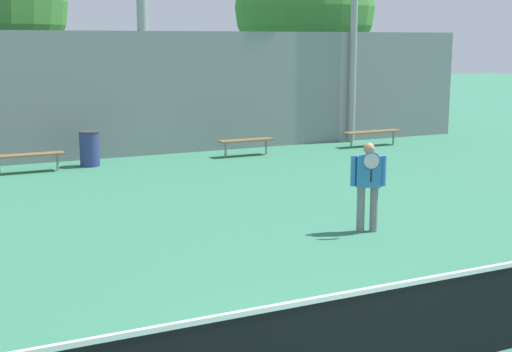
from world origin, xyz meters
The scene contains 8 objects.
tennis_net centered at (0.00, 0.00, 0.50)m, with size 10.83×0.09×0.99m.
tennis_player centered at (3.16, 4.70, 0.89)m, with size 0.57×0.51×1.57m.
bench_courtside_near centered at (-1.29, 13.15, 0.43)m, with size 1.79×0.40×0.48m.
bench_courtside_far centered at (4.79, 13.15, 0.43)m, with size 1.63×0.40×0.48m.
bench_adjacent_court centered at (9.23, 13.15, 0.43)m, with size 2.01×0.40×0.48m.
trash_bin centered at (0.32, 13.42, 0.47)m, with size 0.54×0.54×0.94m.
back_fence centered at (0.00, 14.49, 1.78)m, with size 26.85×0.06×3.56m.
tree_green_broad centered at (10.20, 19.27, 4.54)m, with size 5.43×5.43×7.26m.
Camera 1 is at (-3.90, -5.32, 3.30)m, focal length 50.00 mm.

